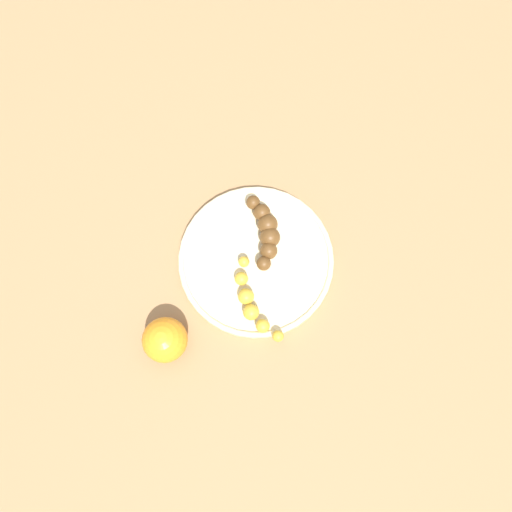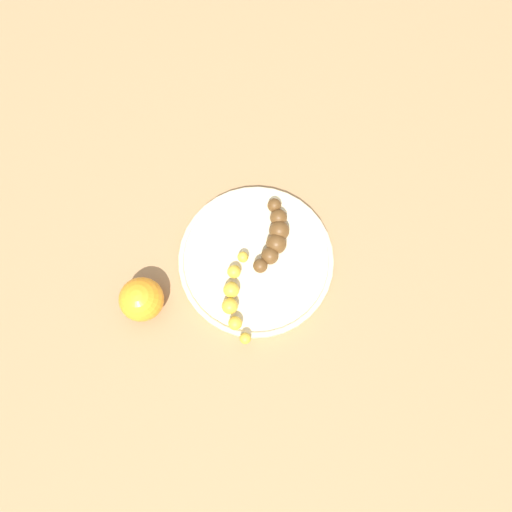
{
  "view_description": "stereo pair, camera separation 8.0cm",
  "coord_description": "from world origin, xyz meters",
  "px_view_note": "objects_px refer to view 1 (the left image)",
  "views": [
    {
      "loc": [
        0.05,
        -0.2,
        0.82
      ],
      "look_at": [
        0.0,
        0.0,
        0.04
      ],
      "focal_mm": 32.41,
      "sensor_mm": 36.0,
      "label": 1
    },
    {
      "loc": [
        0.12,
        -0.17,
        0.82
      ],
      "look_at": [
        0.0,
        0.0,
        0.04
      ],
      "focal_mm": 32.41,
      "sensor_mm": 36.0,
      "label": 2
    }
  ],
  "objects_px": {
    "banana_spotted": "(251,302)",
    "orange_fruit": "(165,340)",
    "fruit_bowl": "(256,260)",
    "banana_overripe": "(266,231)"
  },
  "relations": [
    {
      "from": "fruit_bowl",
      "to": "banana_spotted",
      "type": "height_order",
      "value": "banana_spotted"
    },
    {
      "from": "banana_overripe",
      "to": "fruit_bowl",
      "type": "bearing_deg",
      "value": -120.23
    },
    {
      "from": "banana_spotted",
      "to": "banana_overripe",
      "type": "xyz_separation_m",
      "value": [
        -0.0,
        0.13,
        0.0
      ]
    },
    {
      "from": "banana_spotted",
      "to": "orange_fruit",
      "type": "xyz_separation_m",
      "value": [
        -0.12,
        -0.1,
        0.0
      ]
    },
    {
      "from": "fruit_bowl",
      "to": "banana_overripe",
      "type": "bearing_deg",
      "value": 82.82
    },
    {
      "from": "fruit_bowl",
      "to": "orange_fruit",
      "type": "distance_m",
      "value": 0.21
    },
    {
      "from": "orange_fruit",
      "to": "banana_spotted",
      "type": "bearing_deg",
      "value": 37.72
    },
    {
      "from": "fruit_bowl",
      "to": "orange_fruit",
      "type": "bearing_deg",
      "value": -122.66
    },
    {
      "from": "fruit_bowl",
      "to": "banana_overripe",
      "type": "height_order",
      "value": "banana_overripe"
    },
    {
      "from": "banana_spotted",
      "to": "orange_fruit",
      "type": "distance_m",
      "value": 0.16
    }
  ]
}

